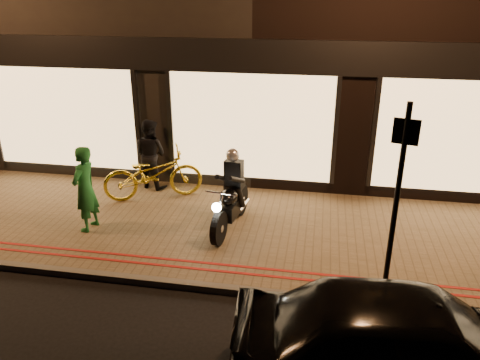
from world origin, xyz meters
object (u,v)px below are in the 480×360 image
(motorcycle, at_px, (231,198))
(parked_car, at_px, (412,346))
(sign_post, at_px, (397,196))
(person_green, at_px, (85,189))
(bicycle_gold, at_px, (153,174))

(motorcycle, xyz_separation_m, parked_car, (2.80, -3.53, -0.03))
(sign_post, height_order, parked_car, sign_post)
(motorcycle, xyz_separation_m, sign_post, (2.72, -1.76, 1.06))
(motorcycle, distance_m, person_green, 2.77)
(motorcycle, bearing_deg, parked_car, -43.88)
(motorcycle, relative_size, bicycle_gold, 0.90)
(sign_post, distance_m, bicycle_gold, 5.57)
(sign_post, xyz_separation_m, parked_car, (0.08, -1.77, -1.09))
(sign_post, bearing_deg, parked_car, -87.52)
(motorcycle, xyz_separation_m, bicycle_gold, (-1.96, 1.06, -0.05))
(sign_post, xyz_separation_m, person_green, (-5.43, 1.22, -0.84))
(bicycle_gold, bearing_deg, person_green, 130.48)
(sign_post, relative_size, bicycle_gold, 1.39)
(sign_post, xyz_separation_m, bicycle_gold, (-4.68, 2.82, -1.11))
(parked_car, bearing_deg, bicycle_gold, 41.27)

